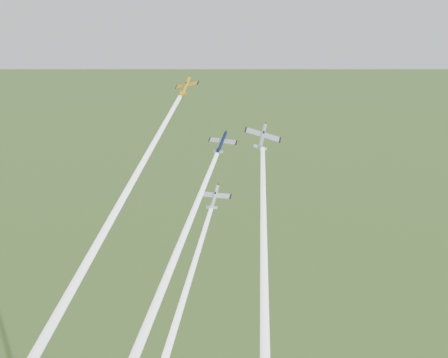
# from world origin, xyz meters

# --- Properties ---
(plane_yellow) EXTENTS (7.84, 8.51, 7.16)m
(plane_yellow) POSITION_xyz_m (-11.73, 4.24, 111.77)
(plane_yellow) COLOR orange
(smoke_trail_yellow) EXTENTS (22.10, 51.47, 49.90)m
(smoke_trail_yellow) POSITION_xyz_m (-22.31, -22.57, 85.50)
(smoke_trail_yellow) COLOR white
(plane_navy) EXTENTS (8.76, 7.94, 5.90)m
(plane_navy) POSITION_xyz_m (-1.45, -1.76, 99.70)
(plane_navy) COLOR #0D143C
(smoke_trail_navy) EXTENTS (13.68, 44.35, 41.53)m
(smoke_trail_navy) POSITION_xyz_m (-7.60, -25.19, 77.61)
(smoke_trail_navy) COLOR white
(plane_silver_right) EXTENTS (9.24, 9.01, 9.11)m
(plane_silver_right) POSITION_xyz_m (8.28, -1.73, 101.65)
(plane_silver_right) COLOR silver
(smoke_trail_silver_right) EXTENTS (10.88, 48.01, 44.38)m
(smoke_trail_silver_right) POSITION_xyz_m (12.90, -27.11, 78.14)
(smoke_trail_silver_right) COLOR white
(plane_silver_low) EXTENTS (8.52, 7.70, 6.49)m
(plane_silver_low) POSITION_xyz_m (-1.90, -7.49, 87.90)
(plane_silver_low) COLOR silver
(smoke_trail_silver_low) EXTENTS (9.88, 50.53, 46.55)m
(smoke_trail_silver_low) POSITION_xyz_m (-5.96, -34.17, 63.30)
(smoke_trail_silver_low) COLOR white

